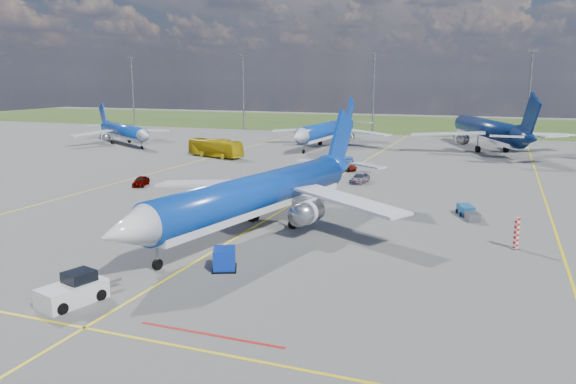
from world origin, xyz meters
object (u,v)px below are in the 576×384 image
(bg_jet_n, at_px, (486,150))
(service_car_a, at_px, (141,181))
(bg_jet_nnw, at_px, (326,147))
(apron_bus, at_px, (215,148))
(service_car_b, at_px, (342,166))
(pushback_tug, at_px, (74,291))
(baggage_tug_w, at_px, (468,212))
(uld_container, at_px, (224,259))
(bg_jet_nw, at_px, (124,144))
(main_airliner, at_px, (258,230))
(warning_post, at_px, (516,233))
(service_car_c, at_px, (360,178))
(baggage_tug_c, at_px, (349,162))

(bg_jet_n, relative_size, service_car_a, 11.65)
(bg_jet_nnw, height_order, apron_bus, bg_jet_nnw)
(bg_jet_nnw, height_order, service_car_b, bg_jet_nnw)
(bg_jet_nnw, height_order, pushback_tug, bg_jet_nnw)
(bg_jet_nnw, xyz_separation_m, baggage_tug_w, (34.85, -58.55, 0.54))
(bg_jet_n, bearing_deg, uld_container, 57.87)
(pushback_tug, distance_m, uld_container, 12.17)
(baggage_tug_w, bearing_deg, service_car_a, 157.47)
(uld_container, relative_size, service_car_a, 0.53)
(bg_jet_nw, distance_m, main_airliner, 85.52)
(bg_jet_n, xyz_separation_m, main_airliner, (-20.31, -78.61, 0.00))
(bg_jet_n, relative_size, pushback_tug, 7.48)
(apron_bus, bearing_deg, service_car_a, -154.14)
(warning_post, bearing_deg, bg_jet_nw, 146.65)
(bg_jet_nnw, relative_size, service_car_c, 8.37)
(bg_jet_nw, relative_size, bg_jet_nnw, 0.84)
(bg_jet_nnw, height_order, baggage_tug_c, bg_jet_nnw)
(bg_jet_nw, distance_m, apron_bus, 33.16)
(bg_jet_nnw, height_order, baggage_tug_w, bg_jet_nnw)
(warning_post, distance_m, pushback_tug, 38.60)
(bg_jet_n, xyz_separation_m, pushback_tug, (-24.78, -100.80, 0.88))
(warning_post, bearing_deg, baggage_tug_w, 113.71)
(service_car_c, relative_size, baggage_tug_w, 0.92)
(bg_jet_n, bearing_deg, service_car_c, 49.86)
(bg_jet_nw, relative_size, baggage_tug_c, 6.18)
(bg_jet_nw, bearing_deg, main_airliner, -100.35)
(main_airliner, xyz_separation_m, pushback_tug, (-4.47, -22.19, 0.88))
(warning_post, height_order, apron_bus, apron_bus)
(main_airliner, xyz_separation_m, uld_container, (2.26, -12.04, 0.89))
(uld_container, distance_m, baggage_tug_w, 31.46)
(warning_post, height_order, uld_container, warning_post)
(warning_post, xyz_separation_m, service_car_b, (-27.11, 37.70, -0.76))
(warning_post, relative_size, bg_jet_n, 0.06)
(bg_jet_n, xyz_separation_m, baggage_tug_c, (-22.99, -31.52, 0.57))
(bg_jet_nnw, xyz_separation_m, apron_bus, (-15.74, -24.62, 1.80))
(main_airliner, bearing_deg, baggage_tug_w, 45.83)
(bg_jet_n, relative_size, uld_container, 21.99)
(bg_jet_nw, height_order, main_airliner, main_airliner)
(bg_jet_n, height_order, service_car_b, bg_jet_n)
(bg_jet_nnw, height_order, service_car_a, bg_jet_nnw)
(warning_post, relative_size, service_car_b, 0.56)
(pushback_tug, relative_size, uld_container, 2.94)
(warning_post, distance_m, service_car_a, 52.99)
(bg_jet_nnw, bearing_deg, bg_jet_nw, -161.44)
(service_car_a, bearing_deg, baggage_tug_c, 35.28)
(service_car_a, xyz_separation_m, baggage_tug_w, (46.28, -2.62, -0.17))
(service_car_a, distance_m, baggage_tug_w, 46.35)
(warning_post, height_order, baggage_tug_c, warning_post)
(bg_jet_n, relative_size, service_car_c, 10.01)
(bg_jet_nnw, relative_size, bg_jet_n, 0.84)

